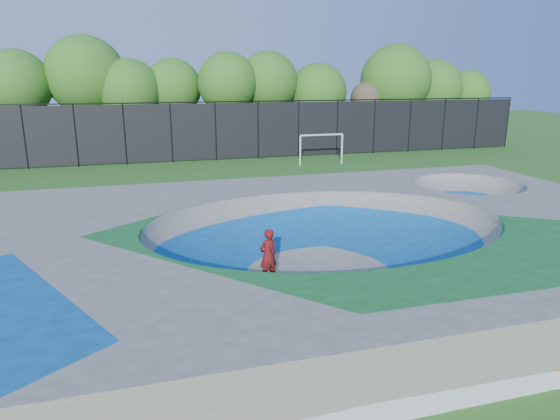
# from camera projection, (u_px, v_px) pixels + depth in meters

# --- Properties ---
(ground) EXTENTS (120.00, 120.00, 0.00)m
(ground) POSITION_uv_depth(u_px,v_px,m) (326.00, 267.00, 15.35)
(ground) COLOR #295E1A
(ground) RESTS_ON ground
(skate_deck) EXTENTS (22.00, 14.00, 1.50)m
(skate_deck) POSITION_uv_depth(u_px,v_px,m) (326.00, 244.00, 15.16)
(skate_deck) COLOR gray
(skate_deck) RESTS_ON ground
(skater) EXTENTS (0.67, 0.54, 1.58)m
(skater) POSITION_uv_depth(u_px,v_px,m) (268.00, 256.00, 14.06)
(skater) COLOR red
(skater) RESTS_ON ground
(skateboard) EXTENTS (0.79, 0.56, 0.05)m
(skateboard) POSITION_uv_depth(u_px,v_px,m) (268.00, 281.00, 14.26)
(skateboard) COLOR black
(skateboard) RESTS_ON ground
(soccer_goal) EXTENTS (3.06, 0.12, 2.02)m
(soccer_goal) POSITION_uv_depth(u_px,v_px,m) (321.00, 143.00, 32.85)
(soccer_goal) COLOR silver
(soccer_goal) RESTS_ON ground
(fence) EXTENTS (48.09, 0.09, 4.04)m
(fence) POSITION_uv_depth(u_px,v_px,m) (216.00, 130.00, 34.28)
(fence) COLOR black
(fence) RESTS_ON ground
(treeline) EXTENTS (51.99, 7.43, 8.62)m
(treeline) POSITION_uv_depth(u_px,v_px,m) (185.00, 86.00, 38.07)
(treeline) COLOR #452D22
(treeline) RESTS_ON ground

